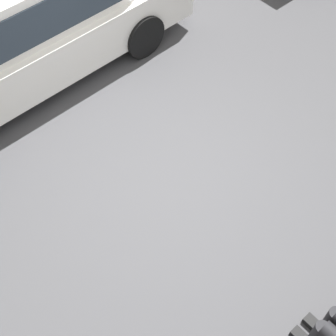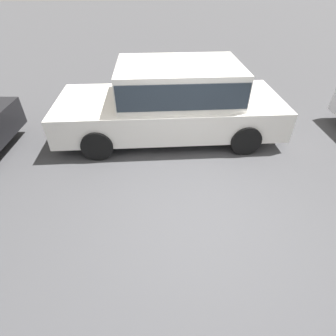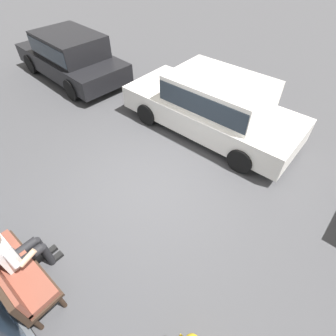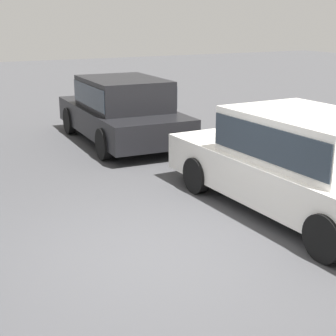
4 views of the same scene
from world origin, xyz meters
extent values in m
plane|color=#424244|center=(0.00, 0.00, 0.00)|extent=(60.00, 60.00, 0.00)
cylinder|color=black|center=(0.13, 2.36, 0.26)|extent=(0.12, 0.12, 0.52)
cube|color=black|center=(0.13, 2.28, 0.04)|extent=(0.10, 0.24, 0.07)
cube|color=white|center=(0.31, -2.55, 0.53)|extent=(4.64, 1.89, 0.61)
cylinder|color=black|center=(-1.14, -1.69, 0.30)|extent=(0.60, 0.19, 0.60)
camera|label=1|loc=(2.24, 2.60, 4.71)|focal=55.00mm
camera|label=2|loc=(0.60, 2.60, 3.01)|focal=28.00mm
camera|label=3|loc=(-2.70, 2.60, 4.31)|focal=28.00mm
camera|label=4|loc=(-5.18, 2.60, 2.80)|focal=55.00mm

